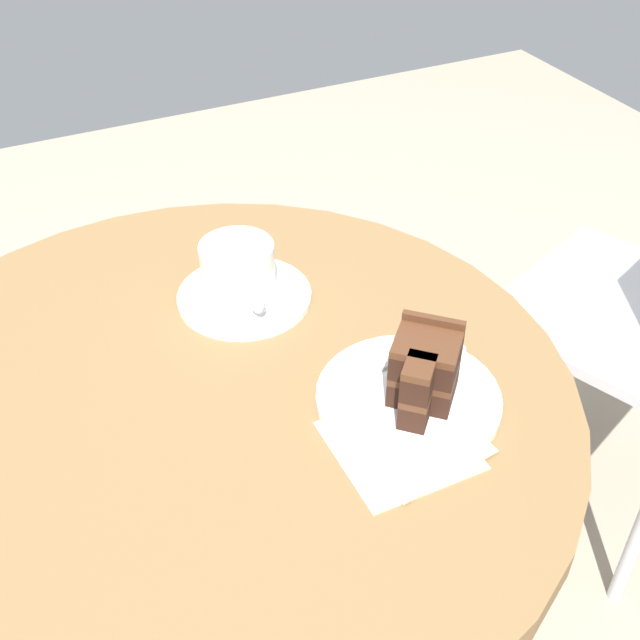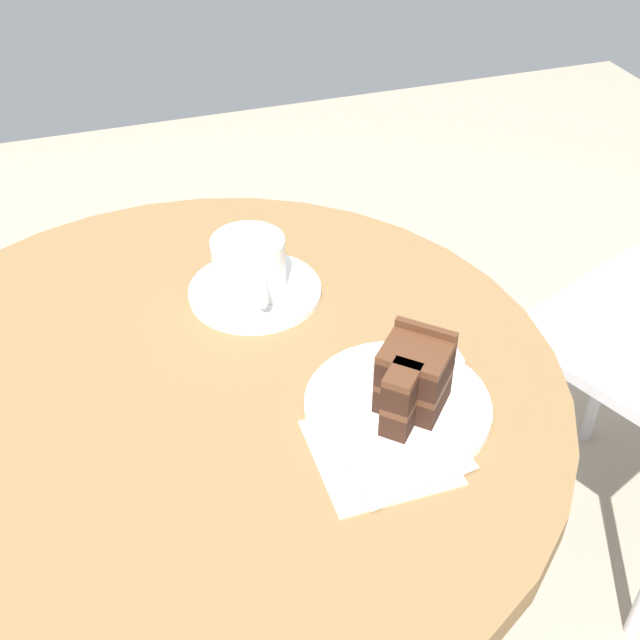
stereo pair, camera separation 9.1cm
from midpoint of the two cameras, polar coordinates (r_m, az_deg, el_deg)
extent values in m
cylinder|color=brown|center=(0.91, -5.50, -5.36)|extent=(0.82, 0.82, 0.03)
cylinder|color=#B7B7BC|center=(1.16, -4.48, -17.22)|extent=(0.07, 0.07, 0.63)
cylinder|color=white|center=(1.02, -2.09, 1.98)|extent=(0.17, 0.17, 0.01)
cylinder|color=white|center=(1.00, -2.47, 3.90)|extent=(0.09, 0.09, 0.07)
cylinder|color=beige|center=(0.98, -2.53, 5.56)|extent=(0.08, 0.08, 0.00)
torus|color=white|center=(0.96, -1.57, 2.18)|extent=(0.05, 0.01, 0.05)
cube|color=#B7B7BC|center=(0.98, -0.48, 0.69)|extent=(0.03, 0.09, 0.00)
ellipsoid|color=#B7B7BC|center=(0.96, -3.11, -0.32)|extent=(0.02, 0.02, 0.00)
cylinder|color=white|center=(0.87, 8.56, -6.16)|extent=(0.20, 0.20, 0.01)
cube|color=black|center=(0.85, 9.66, -5.24)|extent=(0.09, 0.09, 0.03)
cube|color=black|center=(0.83, 8.84, -6.95)|extent=(0.05, 0.05, 0.03)
cube|color=#4C2B19|center=(0.84, 9.79, -4.31)|extent=(0.09, 0.09, 0.01)
cube|color=#4C2B19|center=(0.81, 8.97, -6.01)|extent=(0.05, 0.05, 0.01)
cube|color=black|center=(0.83, 9.93, -3.34)|extent=(0.09, 0.09, 0.03)
cube|color=black|center=(0.80, 9.10, -5.04)|extent=(0.05, 0.05, 0.03)
cube|color=#4C2B19|center=(0.82, 10.08, -2.35)|extent=(0.09, 0.09, 0.01)
cube|color=#4C2B19|center=(0.79, 9.24, -4.04)|extent=(0.05, 0.05, 0.01)
cube|color=#4C2B19|center=(0.86, 10.41, -2.74)|extent=(0.05, 0.05, 0.08)
cube|color=#B7B7BC|center=(0.89, 7.43, -3.74)|extent=(0.01, 0.12, 0.00)
cube|color=#B7B7BC|center=(0.92, 11.76, -2.82)|extent=(0.02, 0.04, 0.00)
cube|color=beige|center=(0.83, 7.47, -9.44)|extent=(0.13, 0.13, 0.00)
cube|color=beige|center=(0.83, 8.54, -9.06)|extent=(0.14, 0.14, 0.00)
cylinder|color=#BCBCC1|center=(1.73, 21.23, -2.70)|extent=(0.02, 0.02, 0.45)
cylinder|color=#BCBCC1|center=(1.51, 14.65, -8.06)|extent=(0.02, 0.02, 0.45)
camera|label=1|loc=(0.05, -87.14, 2.28)|focal=45.00mm
camera|label=2|loc=(0.05, 92.86, -2.28)|focal=45.00mm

